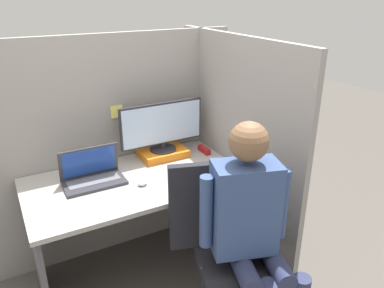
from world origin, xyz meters
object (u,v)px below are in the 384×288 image
office_chair (227,249)px  person (253,224)px  stapler (204,150)px  carrot_toy (188,184)px  monitor (162,126)px  laptop (93,176)px  paper_box (163,153)px

office_chair → person: 0.29m
stapler → carrot_toy: size_ratio=0.81×
monitor → laptop: bearing=-164.6°
monitor → office_chair: monitor is taller
carrot_toy → office_chair: 0.46m
paper_box → stapler: 0.31m
stapler → carrot_toy: (-0.36, -0.42, 0.00)m
paper_box → laptop: 0.58m
laptop → carrot_toy: bearing=-35.0°
person → monitor: bearing=92.0°
person → laptop: bearing=124.3°
paper_box → stapler: paper_box is taller
paper_box → laptop: bearing=-164.8°
stapler → carrot_toy: bearing=-131.1°
office_chair → carrot_toy: bearing=97.4°
laptop → carrot_toy: (0.50, -0.35, -0.02)m
laptop → person: 1.06m
monitor → stapler: size_ratio=4.78×
monitor → stapler: monitor is taller
paper_box → monitor: bearing=90.0°
carrot_toy → person: bearing=-79.5°
person → carrot_toy: bearing=100.5°
carrot_toy → person: (0.10, -0.52, -0.01)m
stapler → monitor: bearing=163.8°
paper_box → person: (0.04, -1.02, -0.01)m
paper_box → person: 1.03m
laptop → person: size_ratio=0.29×
monitor → person: 1.05m
laptop → office_chair: 0.95m
monitor → office_chair: 0.99m
paper_box → person: person is taller
stapler → office_chair: (-0.31, -0.79, -0.25)m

